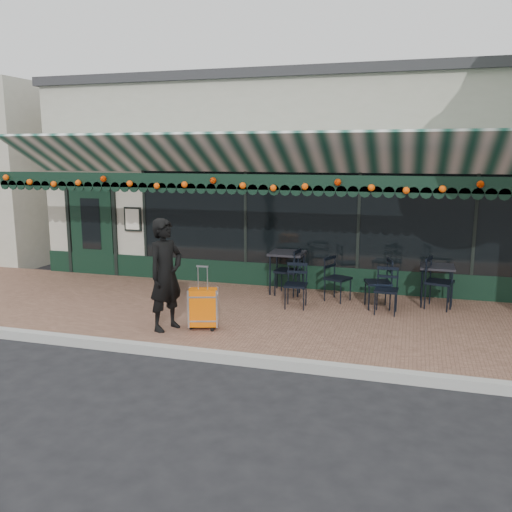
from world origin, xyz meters
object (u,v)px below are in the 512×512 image
(cafe_table_b, at_px, (287,256))
(cafe_table_a, at_px, (437,270))
(chair_a_left, at_px, (378,283))
(chair_b_left, at_px, (288,271))
(chair_a_front, at_px, (386,291))
(chair_b_right, at_px, (338,279))
(chair_a_right, at_px, (439,283))
(suitcase, at_px, (203,308))
(chair_b_front, at_px, (296,286))
(woman, at_px, (166,275))

(cafe_table_b, bearing_deg, cafe_table_a, -2.50)
(chair_a_left, xyz_separation_m, chair_b_left, (-1.82, 0.47, 0.01))
(chair_a_front, bearing_deg, chair_b_right, 149.40)
(chair_a_right, bearing_deg, suitcase, 136.20)
(cafe_table_b, height_order, chair_a_left, chair_a_left)
(chair_a_right, distance_m, chair_b_left, 2.92)
(chair_b_left, height_order, chair_b_front, chair_b_left)
(woman, distance_m, chair_a_front, 3.90)
(woman, bearing_deg, suitcase, -51.01)
(cafe_table_a, height_order, chair_a_left, chair_a_left)
(cafe_table_a, relative_size, chair_a_left, 0.81)
(cafe_table_b, distance_m, chair_b_front, 1.16)
(chair_b_right, distance_m, chair_b_front, 0.97)
(suitcase, distance_m, chair_a_left, 3.35)
(woman, bearing_deg, chair_b_left, -5.21)
(woman, bearing_deg, chair_b_front, -21.95)
(woman, bearing_deg, cafe_table_b, -3.30)
(suitcase, distance_m, chair_b_right, 2.99)
(chair_b_front, bearing_deg, woman, -137.77)
(chair_b_left, bearing_deg, woman, -20.82)
(chair_b_right, bearing_deg, chair_b_left, 103.10)
(chair_a_right, bearing_deg, woman, 134.43)
(chair_a_front, height_order, chair_b_left, chair_b_left)
(suitcase, relative_size, chair_b_front, 1.25)
(woman, height_order, chair_a_right, woman)
(woman, xyz_separation_m, suitcase, (0.57, 0.17, -0.56))
(woman, distance_m, cafe_table_a, 5.05)
(chair_b_left, height_order, chair_b_right, chair_b_left)
(suitcase, xyz_separation_m, cafe_table_a, (3.68, 2.55, 0.33))
(suitcase, bearing_deg, woman, -179.65)
(chair_b_left, relative_size, chair_b_front, 1.15)
(cafe_table_b, bearing_deg, woman, -115.18)
(chair_a_left, bearing_deg, chair_a_right, 89.32)
(woman, xyz_separation_m, chair_a_front, (3.38, 1.89, -0.49))
(chair_a_left, bearing_deg, chair_b_right, -124.13)
(chair_a_left, distance_m, chair_b_front, 1.52)
(cafe_table_a, distance_m, chair_a_front, 1.24)
(chair_b_front, bearing_deg, chair_a_right, 11.33)
(suitcase, relative_size, cafe_table_a, 1.37)
(woman, height_order, chair_b_left, woman)
(suitcase, xyz_separation_m, chair_b_right, (1.86, 2.33, 0.09))
(chair_a_left, height_order, chair_a_front, chair_a_left)
(woman, distance_m, chair_a_left, 3.94)
(chair_a_right, bearing_deg, chair_b_front, 119.34)
(cafe_table_a, xyz_separation_m, chair_b_right, (-1.82, -0.22, -0.25))
(cafe_table_a, distance_m, chair_b_left, 2.87)
(chair_a_left, xyz_separation_m, chair_a_front, (0.17, -0.35, -0.05))
(chair_b_left, bearing_deg, chair_b_front, 28.57)
(chair_b_right, bearing_deg, chair_a_right, -65.92)
(suitcase, bearing_deg, chair_a_front, 14.68)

